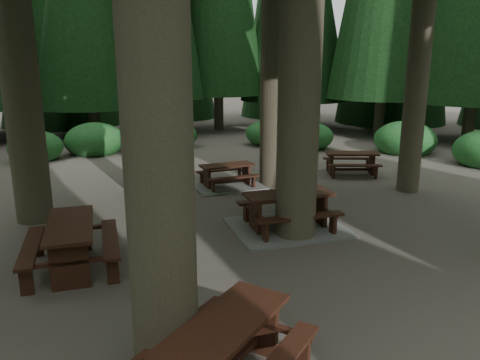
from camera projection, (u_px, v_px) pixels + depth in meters
name	position (u px, v px, depth m)	size (l,w,h in m)	color
ground	(265.00, 245.00, 9.37)	(80.00, 80.00, 0.00)	#524A42
picnic_table_a	(288.00, 216.00, 10.18)	(2.62, 2.25, 0.82)	gray
picnic_table_b	(71.00, 239.00, 8.15)	(1.80, 2.14, 0.85)	#32170F
picnic_table_c	(227.00, 180.00, 13.61)	(1.98, 1.64, 0.66)	gray
picnic_table_d	(351.00, 160.00, 15.02)	(2.05, 1.89, 0.71)	#32170F
picnic_table_e	(225.00, 344.00, 5.18)	(2.39, 2.31, 0.81)	#32170F
shrub_ring	(279.00, 211.00, 10.21)	(23.86, 24.64, 1.49)	#1E571F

